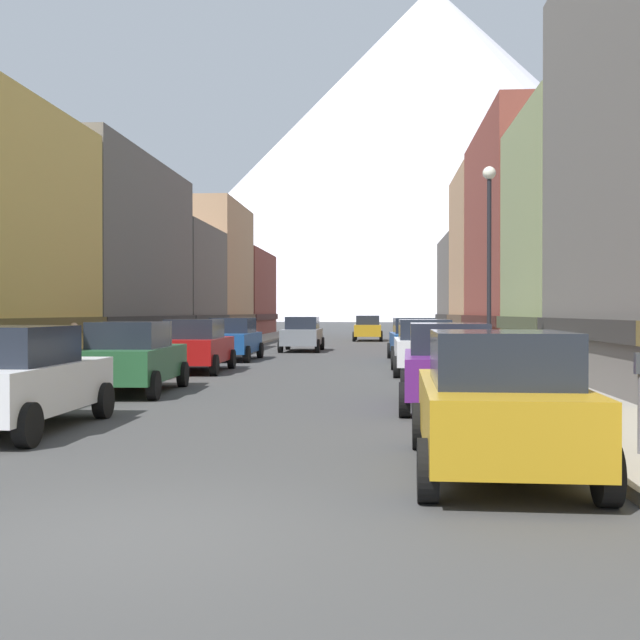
# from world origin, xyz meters

# --- Properties ---
(ground_plane) EXTENTS (400.00, 400.00, 0.00)m
(ground_plane) POSITION_xyz_m (0.00, 0.00, 0.00)
(ground_plane) COLOR #3F3F3F
(sidewalk_left) EXTENTS (2.50, 100.00, 0.15)m
(sidewalk_left) POSITION_xyz_m (-6.25, 35.00, 0.07)
(sidewalk_left) COLOR gray
(sidewalk_left) RESTS_ON ground
(sidewalk_right) EXTENTS (2.50, 100.00, 0.15)m
(sidewalk_right) POSITION_xyz_m (6.25, 35.00, 0.07)
(sidewalk_right) COLOR gray
(sidewalk_right) RESTS_ON ground
(storefront_left_2) EXTENTS (7.05, 13.72, 8.82)m
(storefront_left_2) POSITION_xyz_m (-10.87, 27.72, 4.25)
(storefront_left_2) COLOR #66605B
(storefront_left_2) RESTS_ON ground
(storefront_left_3) EXTENTS (9.65, 9.46, 7.14)m
(storefront_left_3) POSITION_xyz_m (-12.17, 39.56, 3.43)
(storefront_left_3) COLOR #66605B
(storefront_left_3) RESTS_ON ground
(storefront_left_4) EXTENTS (10.10, 10.97, 9.79)m
(storefront_left_4) POSITION_xyz_m (-12.40, 49.81, 4.73)
(storefront_left_4) COLOR tan
(storefront_left_4) RESTS_ON ground
(storefront_left_5) EXTENTS (8.90, 13.50, 7.35)m
(storefront_left_5) POSITION_xyz_m (-11.80, 62.63, 3.54)
(storefront_left_5) COLOR brown
(storefront_left_5) RESTS_ON ground
(storefront_right_2) EXTENTS (6.78, 8.51, 9.39)m
(storefront_right_2) POSITION_xyz_m (10.74, 23.07, 4.53)
(storefront_right_2) COLOR #8C9966
(storefront_right_2) RESTS_ON ground
(storefront_right_3) EXTENTS (7.15, 13.95, 11.57)m
(storefront_right_3) POSITION_xyz_m (10.93, 34.63, 5.60)
(storefront_right_3) COLOR brown
(storefront_right_3) RESTS_ON ground
(storefront_right_4) EXTENTS (7.99, 10.08, 11.31)m
(storefront_right_4) POSITION_xyz_m (11.35, 46.96, 5.48)
(storefront_right_4) COLOR tan
(storefront_right_4) RESTS_ON ground
(storefront_right_5) EXTENTS (7.15, 11.54, 8.02)m
(storefront_right_5) POSITION_xyz_m (10.92, 57.95, 3.86)
(storefront_right_5) COLOR #66605B
(storefront_right_5) RESTS_ON ground
(car_left_0) EXTENTS (2.08, 4.41, 1.78)m
(car_left_0) POSITION_xyz_m (-3.80, 6.00, 0.90)
(car_left_0) COLOR silver
(car_left_0) RESTS_ON ground
(car_left_1) EXTENTS (2.22, 4.47, 1.78)m
(car_left_1) POSITION_xyz_m (-3.80, 12.39, 0.90)
(car_left_1) COLOR #265933
(car_left_1) RESTS_ON ground
(car_left_2) EXTENTS (2.12, 4.43, 1.78)m
(car_left_2) POSITION_xyz_m (-3.80, 19.37, 0.90)
(car_left_2) COLOR #9E1111
(car_left_2) RESTS_ON ground
(car_left_3) EXTENTS (2.12, 4.43, 1.78)m
(car_left_3) POSITION_xyz_m (-3.80, 26.06, 0.90)
(car_left_3) COLOR #19478C
(car_left_3) RESTS_ON ground
(car_right_0) EXTENTS (2.17, 4.45, 1.78)m
(car_right_0) POSITION_xyz_m (3.80, 3.02, 0.90)
(car_right_0) COLOR #B28419
(car_right_0) RESTS_ON ground
(car_right_1) EXTENTS (2.20, 4.46, 1.78)m
(car_right_1) POSITION_xyz_m (3.80, 9.94, 0.90)
(car_right_1) COLOR #591E72
(car_right_1) RESTS_ON ground
(car_right_2) EXTENTS (2.08, 4.41, 1.78)m
(car_right_2) POSITION_xyz_m (3.80, 19.03, 0.90)
(car_right_2) COLOR silver
(car_right_2) RESTS_ON ground
(car_right_3) EXTENTS (2.18, 4.45, 1.78)m
(car_right_3) POSITION_xyz_m (3.80, 26.22, 0.90)
(car_right_3) COLOR #19478C
(car_right_3) RESTS_ON ground
(car_driving_0) EXTENTS (2.06, 4.40, 1.78)m
(car_driving_0) POSITION_xyz_m (1.60, 49.13, 0.90)
(car_driving_0) COLOR #B28419
(car_driving_0) RESTS_ON ground
(car_driving_1) EXTENTS (2.06, 4.40, 1.78)m
(car_driving_1) POSITION_xyz_m (-1.60, 33.90, 0.90)
(car_driving_1) COLOR slate
(car_driving_1) RESTS_ON ground
(parking_meter_near) EXTENTS (0.14, 0.10, 1.33)m
(parking_meter_near) POSITION_xyz_m (5.75, 3.73, 1.01)
(parking_meter_near) COLOR #595960
(parking_meter_near) RESTS_ON sidewalk_right
(potted_plant_1) EXTENTS (0.55, 0.55, 0.80)m
(potted_plant_1) POSITION_xyz_m (-7.00, 19.72, 0.55)
(potted_plant_1) COLOR gray
(potted_plant_1) RESTS_ON sidewalk_left
(pedestrian_0) EXTENTS (0.36, 0.36, 1.57)m
(pedestrian_0) POSITION_xyz_m (-6.25, 14.88, 0.87)
(pedestrian_0) COLOR #333338
(pedestrian_0) RESTS_ON sidewalk_left
(streetlamp_right) EXTENTS (0.36, 0.36, 5.86)m
(streetlamp_right) POSITION_xyz_m (5.35, 15.10, 3.99)
(streetlamp_right) COLOR black
(streetlamp_right) RESTS_ON sidewalk_right
(mountain_backdrop) EXTENTS (211.56, 211.56, 110.57)m
(mountain_backdrop) POSITION_xyz_m (20.38, 260.00, 55.29)
(mountain_backdrop) COLOR silver
(mountain_backdrop) RESTS_ON ground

